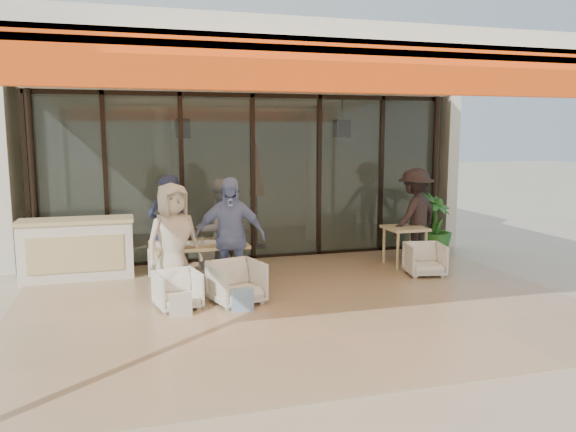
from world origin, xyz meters
name	(u,v)px	position (x,y,z in m)	size (l,w,h in m)	color
ground	(299,303)	(0.00, 0.00, 0.00)	(70.00, 70.00, 0.00)	#C6B293
terrace_floor	(299,302)	(0.00, 0.00, 0.01)	(8.00, 6.00, 0.01)	tan
terrace_structure	(305,73)	(0.00, -0.26, 3.25)	(8.00, 6.00, 3.40)	silver
glass_storefront	(253,178)	(0.00, 3.00, 1.60)	(8.08, 0.10, 3.20)	#9EADA3
interior_block	(231,143)	(0.01, 5.31, 2.23)	(9.05, 3.62, 3.52)	silver
host_counter	(77,249)	(-3.18, 2.30, 0.53)	(1.85, 0.65, 1.04)	silver
dining_table	(198,247)	(-1.31, 1.15, 0.69)	(1.50, 0.90, 0.93)	beige
chair_far_left	(168,259)	(-1.72, 2.09, 0.32)	(0.61, 0.57, 0.63)	silver
chair_far_right	(216,255)	(-0.88, 2.09, 0.32)	(0.62, 0.58, 0.63)	silver
chair_near_left	(178,288)	(-1.72, 0.19, 0.30)	(0.59, 0.55, 0.61)	silver
chair_near_right	(237,281)	(-0.88, 0.19, 0.35)	(0.68, 0.64, 0.70)	silver
diner_navy	(169,230)	(-1.72, 1.59, 0.90)	(0.66, 0.43, 1.80)	#181E36
diner_grey	(220,230)	(-0.88, 1.59, 0.86)	(0.83, 0.65, 1.71)	slate
diner_cream	(173,242)	(-1.72, 0.69, 0.87)	(0.85, 0.55, 1.74)	beige
diner_periwinkle	(230,237)	(-0.88, 0.69, 0.90)	(1.06, 0.44, 1.81)	#7A88CB
tote_bag_cream	(181,306)	(-1.72, -0.21, 0.17)	(0.30, 0.10, 0.34)	silver
tote_bag_blue	(242,300)	(-0.88, -0.21, 0.17)	(0.30, 0.10, 0.34)	#99BFD8
side_table	(405,232)	(2.56, 1.63, 0.64)	(0.70, 0.70, 0.74)	beige
side_chair	(425,258)	(2.56, 0.88, 0.32)	(0.62, 0.58, 0.64)	silver
standing_woman	(415,216)	(2.91, 1.90, 0.90)	(1.17, 0.67, 1.81)	black
potted_palm	(434,226)	(3.46, 2.12, 0.64)	(0.72, 0.72, 1.28)	#1E5919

